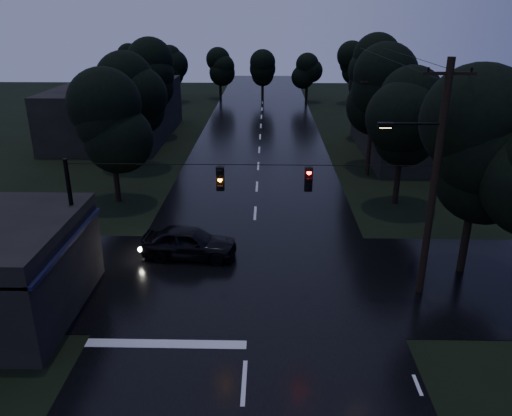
{
  "coord_description": "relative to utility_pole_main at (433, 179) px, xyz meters",
  "views": [
    {
      "loc": [
        0.71,
        -8.32,
        11.57
      ],
      "look_at": [
        0.18,
        14.61,
        2.49
      ],
      "focal_mm": 35.0,
      "sensor_mm": 36.0,
      "label": 1
    }
  ],
  "objects": [
    {
      "name": "anchor_pole_left",
      "position": [
        -14.91,
        0.0,
        -2.26
      ],
      "size": [
        0.18,
        0.18,
        6.0
      ],
      "primitive_type": "cylinder",
      "color": "black",
      "rests_on": "ground"
    },
    {
      "name": "utility_pole_main",
      "position": [
        0.0,
        0.0,
        0.0
      ],
      "size": [
        3.5,
        0.3,
        10.0
      ],
      "color": "black",
      "rests_on": "ground"
    },
    {
      "name": "tree_right_c",
      "position": [
        2.79,
        29.0,
        1.11
      ],
      "size": [
        4.76,
        4.76,
        10.03
      ],
      "color": "black",
      "rests_on": "ground"
    },
    {
      "name": "main_road",
      "position": [
        -7.41,
        19.0,
        -5.26
      ],
      "size": [
        12.0,
        120.0,
        0.02
      ],
      "primitive_type": "cube",
      "color": "black",
      "rests_on": "ground"
    },
    {
      "name": "tree_left_b",
      "position": [
        -17.01,
        19.0,
        0.36
      ],
      "size": [
        4.2,
        4.2,
        8.85
      ],
      "color": "black",
      "rests_on": "ground"
    },
    {
      "name": "span_signals",
      "position": [
        -6.85,
        -0.01,
        -0.01
      ],
      "size": [
        15.0,
        0.37,
        1.12
      ],
      "color": "black",
      "rests_on": "ground"
    },
    {
      "name": "tree_right_a",
      "position": [
        1.59,
        11.0,
        0.36
      ],
      "size": [
        4.2,
        4.2,
        8.85
      ],
      "color": "black",
      "rests_on": "ground"
    },
    {
      "name": "building_far_right",
      "position": [
        6.59,
        23.0,
        -3.06
      ],
      "size": [
        10.0,
        14.0,
        4.4
      ],
      "primitive_type": "cube",
      "color": "black",
      "rests_on": "ground"
    },
    {
      "name": "tree_left_a",
      "position": [
        -16.41,
        11.0,
        -0.02
      ],
      "size": [
        3.92,
        3.92,
        8.26
      ],
      "color": "black",
      "rests_on": "ground"
    },
    {
      "name": "car",
      "position": [
        -10.56,
        3.15,
        -4.45
      ],
      "size": [
        4.88,
        2.3,
        1.61
      ],
      "primitive_type": "imported",
      "rotation": [
        0.0,
        0.0,
        1.49
      ],
      "color": "black",
      "rests_on": "ground"
    },
    {
      "name": "tree_left_c",
      "position": [
        -17.61,
        29.0,
        0.74
      ],
      "size": [
        4.48,
        4.48,
        9.44
      ],
      "color": "black",
      "rests_on": "ground"
    },
    {
      "name": "cross_street",
      "position": [
        -7.41,
        1.0,
        -5.26
      ],
      "size": [
        60.0,
        9.0,
        0.02
      ],
      "primitive_type": "cube",
      "color": "black",
      "rests_on": "ground"
    },
    {
      "name": "tree_corner_near",
      "position": [
        2.59,
        2.0,
        0.74
      ],
      "size": [
        4.48,
        4.48,
        9.44
      ],
      "color": "black",
      "rests_on": "ground"
    },
    {
      "name": "utility_pole_far",
      "position": [
        0.89,
        17.0,
        -1.38
      ],
      "size": [
        2.0,
        0.3,
        7.5
      ],
      "color": "black",
      "rests_on": "ground"
    },
    {
      "name": "tree_right_b",
      "position": [
        2.19,
        19.0,
        0.74
      ],
      "size": [
        4.48,
        4.48,
        9.44
      ],
      "color": "black",
      "rests_on": "ground"
    },
    {
      "name": "building_far_left",
      "position": [
        -21.41,
        29.0,
        -2.76
      ],
      "size": [
        10.0,
        16.0,
        5.0
      ],
      "primitive_type": "cube",
      "color": "black",
      "rests_on": "ground"
    }
  ]
}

